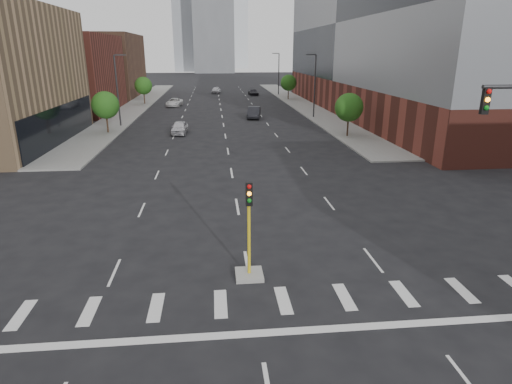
{
  "coord_description": "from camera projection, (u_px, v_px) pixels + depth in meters",
  "views": [
    {
      "loc": [
        -1.36,
        -7.65,
        9.44
      ],
      "look_at": [
        0.73,
        13.29,
        2.5
      ],
      "focal_mm": 30.0,
      "sensor_mm": 36.0,
      "label": 1
    }
  ],
  "objects": [
    {
      "name": "tower_mid",
      "position": [
        213.0,
        22.0,
        192.4
      ],
      "size": [
        18.0,
        18.0,
        44.0
      ],
      "primitive_type": "cube",
      "color": "slate",
      "rests_on": "ground"
    },
    {
      "name": "sidewalk_left_far",
      "position": [
        139.0,
        105.0,
        78.79
      ],
      "size": [
        5.0,
        92.0,
        0.15
      ],
      "primitive_type": "cube",
      "color": "gray",
      "rests_on": "ground"
    },
    {
      "name": "building_left_far_b",
      "position": [
        90.0,
        65.0,
        92.61
      ],
      "size": [
        20.0,
        24.0,
        13.0
      ],
      "primitive_type": "cube",
      "color": "brown",
      "rests_on": "ground"
    },
    {
      "name": "car_near_left",
      "position": [
        180.0,
        128.0,
        51.11
      ],
      "size": [
        2.07,
        4.51,
        1.5
      ],
      "primitive_type": "imported",
      "rotation": [
        0.0,
        0.0,
        -0.07
      ],
      "color": "silver",
      "rests_on": "ground"
    },
    {
      "name": "tree_right_far",
      "position": [
        288.0,
        83.0,
        86.17
      ],
      "size": [
        3.2,
        3.2,
        4.85
      ],
      "color": "#382619",
      "rests_on": "ground"
    },
    {
      "name": "tree_right_near",
      "position": [
        349.0,
        107.0,
        48.37
      ],
      "size": [
        3.2,
        3.2,
        4.85
      ],
      "color": "#382619",
      "rests_on": "ground"
    },
    {
      "name": "streetlight_left",
      "position": [
        118.0,
        88.0,
        54.72
      ],
      "size": [
        1.6,
        0.22,
        9.07
      ],
      "color": "#2D2D30",
      "rests_on": "ground"
    },
    {
      "name": "median_traffic_signal",
      "position": [
        249.0,
        257.0,
        18.48
      ],
      "size": [
        1.2,
        1.2,
        4.4
      ],
      "color": "#999993",
      "rests_on": "ground"
    },
    {
      "name": "building_left_far_a",
      "position": [
        47.0,
        74.0,
        68.2
      ],
      "size": [
        20.0,
        22.0,
        12.0
      ],
      "primitive_type": "cube",
      "color": "brown",
      "rests_on": "ground"
    },
    {
      "name": "streetlight_right_a",
      "position": [
        314.0,
        83.0,
        61.98
      ],
      "size": [
        1.6,
        0.22,
        9.07
      ],
      "color": "#2D2D30",
      "rests_on": "ground"
    },
    {
      "name": "car_distant",
      "position": [
        216.0,
        90.0,
        100.42
      ],
      "size": [
        2.38,
        4.57,
        1.48
      ],
      "primitive_type": "imported",
      "rotation": [
        0.0,
        0.0,
        -0.15
      ],
      "color": "silver",
      "rests_on": "ground"
    },
    {
      "name": "building_right_main",
      "position": [
        410.0,
        41.0,
        66.35
      ],
      "size": [
        24.0,
        70.0,
        22.0
      ],
      "color": "brown",
      "rests_on": "ground"
    },
    {
      "name": "car_far_left",
      "position": [
        174.0,
        102.0,
        76.67
      ],
      "size": [
        2.95,
        5.37,
        1.42
      ],
      "primitive_type": "imported",
      "rotation": [
        0.0,
        0.0,
        -0.12
      ],
      "color": "silver",
      "rests_on": "ground"
    },
    {
      "name": "sidewalk_right_far",
      "position": [
        299.0,
        103.0,
        81.63
      ],
      "size": [
        5.0,
        92.0,
        0.15
      ],
      "primitive_type": "cube",
      "color": "gray",
      "rests_on": "ground"
    },
    {
      "name": "streetlight_right_b",
      "position": [
        278.0,
        72.0,
        95.05
      ],
      "size": [
        1.6,
        0.22,
        9.07
      ],
      "color": "#2D2D30",
      "rests_on": "ground"
    },
    {
      "name": "tree_left_near",
      "position": [
        105.0,
        105.0,
        50.45
      ],
      "size": [
        3.2,
        3.2,
        4.85
      ],
      "color": "#382619",
      "rests_on": "ground"
    },
    {
      "name": "tree_left_far",
      "position": [
        143.0,
        86.0,
        78.79
      ],
      "size": [
        3.2,
        3.2,
        4.85
      ],
      "color": "#382619",
      "rests_on": "ground"
    },
    {
      "name": "car_mid_right",
      "position": [
        254.0,
        113.0,
        63.06
      ],
      "size": [
        2.57,
        5.26,
        1.66
      ],
      "primitive_type": "imported",
      "rotation": [
        0.0,
        0.0,
        -0.17
      ],
      "color": "black",
      "rests_on": "ground"
    },
    {
      "name": "car_deep_right",
      "position": [
        253.0,
        92.0,
        95.99
      ],
      "size": [
        2.16,
        4.79,
        1.36
      ],
      "primitive_type": "imported",
      "rotation": [
        0.0,
        0.0,
        0.05
      ],
      "color": "black",
      "rests_on": "ground"
    }
  ]
}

